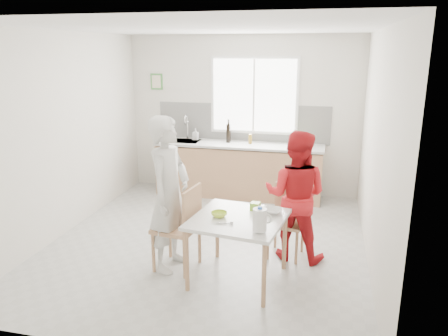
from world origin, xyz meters
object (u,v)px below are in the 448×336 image
object	(u,v)px
dining_table	(238,224)
bowl_green	(219,214)
milk_jug	(260,219)
wine_bottle_a	(228,133)
chair_far	(288,217)
person_white	(169,194)
chair_left	(182,224)
wine_bottle_b	(229,133)
bowl_white	(272,211)
person_red	(295,196)

from	to	relation	value
dining_table	bowl_green	xyz separation A→B (m)	(-0.20, -0.02, 0.10)
milk_jug	wine_bottle_a	bearing A→B (deg)	116.27
dining_table	chair_far	size ratio (longest dim) A/B	1.22
dining_table	person_white	xyz separation A→B (m)	(-0.82, 0.11, 0.24)
chair_left	wine_bottle_b	bearing A→B (deg)	-169.85
wine_bottle_b	milk_jug	bearing A→B (deg)	-72.03
wine_bottle_a	wine_bottle_b	world-z (taller)	wine_bottle_a
chair_left	chair_far	distance (m)	1.31
bowl_white	milk_jug	distance (m)	0.54
wine_bottle_b	dining_table	bearing A→B (deg)	-75.21
dining_table	person_red	distance (m)	0.89
dining_table	wine_bottle_a	world-z (taller)	wine_bottle_a
bowl_green	bowl_white	distance (m)	0.58
person_red	bowl_green	world-z (taller)	person_red
person_white	wine_bottle_a	xyz separation A→B (m)	(0.05, 2.74, 0.19)
chair_left	bowl_white	world-z (taller)	chair_left
chair_far	wine_bottle_b	distance (m)	2.58
chair_left	person_red	world-z (taller)	person_red
person_white	wine_bottle_b	xyz separation A→B (m)	(0.04, 2.83, 0.18)
dining_table	person_white	world-z (taller)	person_white
dining_table	chair_far	distance (m)	0.90
bowl_white	wine_bottle_b	xyz separation A→B (m)	(-1.11, 2.74, 0.32)
dining_table	milk_jug	distance (m)	0.48
chair_far	milk_jug	size ratio (longest dim) A/B	3.55
person_red	wine_bottle_a	distance (m)	2.54
wine_bottle_a	milk_jug	bearing A→B (deg)	-71.68
chair_left	person_red	xyz separation A→B (m)	(1.22, 0.60, 0.24)
bowl_white	bowl_green	bearing A→B (deg)	-156.99
chair_left	wine_bottle_b	size ratio (longest dim) A/B	3.32
milk_jug	wine_bottle_b	world-z (taller)	wine_bottle_b
chair_left	person_white	world-z (taller)	person_white
bowl_white	milk_jug	bearing A→B (deg)	-95.39
dining_table	chair_far	xyz separation A→B (m)	(0.46, 0.76, -0.17)
dining_table	wine_bottle_a	distance (m)	2.98
chair_far	person_white	distance (m)	1.49
chair_far	wine_bottle_b	size ratio (longest dim) A/B	2.92
person_white	milk_jug	bearing A→B (deg)	-103.66
chair_left	milk_jug	distance (m)	1.08
milk_jug	wine_bottle_b	bearing A→B (deg)	115.93
chair_left	chair_far	size ratio (longest dim) A/B	1.14
person_red	bowl_white	bearing A→B (deg)	74.19
chair_far	bowl_white	size ratio (longest dim) A/B	4.03
bowl_white	wine_bottle_a	bearing A→B (deg)	112.58
bowl_green	wine_bottle_a	distance (m)	2.95
wine_bottle_a	wine_bottle_b	distance (m)	0.09
person_white	dining_table	bearing A→B (deg)	-90.00
person_red	bowl_white	world-z (taller)	person_red
wine_bottle_a	bowl_white	bearing A→B (deg)	-67.42
person_red	wine_bottle_a	xyz separation A→B (m)	(-1.32, 2.16, 0.30)
person_red	bowl_white	distance (m)	0.53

